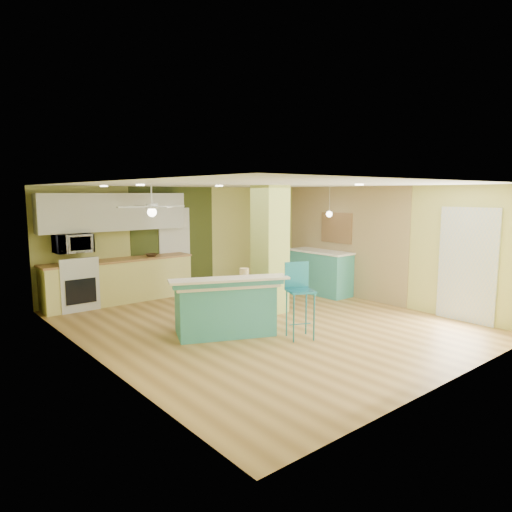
{
  "coord_description": "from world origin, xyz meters",
  "views": [
    {
      "loc": [
        -5.21,
        -6.17,
        2.35
      ],
      "look_at": [
        0.21,
        0.4,
        1.17
      ],
      "focal_mm": 32.0,
      "sensor_mm": 36.0,
      "label": 1
    }
  ],
  "objects_px": {
    "bar_stool": "(299,288)",
    "side_counter": "(321,272)",
    "fruit_bowl": "(151,255)",
    "canister": "(244,273)",
    "peninsula": "(225,306)"
  },
  "relations": [
    {
      "from": "bar_stool",
      "to": "side_counter",
      "type": "relative_size",
      "value": 0.78
    },
    {
      "from": "side_counter",
      "to": "fruit_bowl",
      "type": "distance_m",
      "value": 3.93
    },
    {
      "from": "bar_stool",
      "to": "canister",
      "type": "bearing_deg",
      "value": 135.65
    },
    {
      "from": "bar_stool",
      "to": "side_counter",
      "type": "distance_m",
      "value": 3.42
    },
    {
      "from": "bar_stool",
      "to": "fruit_bowl",
      "type": "height_order",
      "value": "bar_stool"
    },
    {
      "from": "peninsula",
      "to": "bar_stool",
      "type": "height_order",
      "value": "bar_stool"
    },
    {
      "from": "bar_stool",
      "to": "fruit_bowl",
      "type": "xyz_separation_m",
      "value": [
        -0.54,
        4.12,
        0.15
      ]
    },
    {
      "from": "bar_stool",
      "to": "canister",
      "type": "height_order",
      "value": "bar_stool"
    },
    {
      "from": "side_counter",
      "to": "fruit_bowl",
      "type": "height_order",
      "value": "side_counter"
    },
    {
      "from": "peninsula",
      "to": "canister",
      "type": "bearing_deg",
      "value": 30.49
    },
    {
      "from": "bar_stool",
      "to": "fruit_bowl",
      "type": "relative_size",
      "value": 4.61
    },
    {
      "from": "canister",
      "to": "bar_stool",
      "type": "bearing_deg",
      "value": -68.54
    },
    {
      "from": "side_counter",
      "to": "canister",
      "type": "height_order",
      "value": "canister"
    },
    {
      "from": "fruit_bowl",
      "to": "bar_stool",
      "type": "bearing_deg",
      "value": -82.58
    },
    {
      "from": "fruit_bowl",
      "to": "canister",
      "type": "relative_size",
      "value": 1.49
    }
  ]
}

